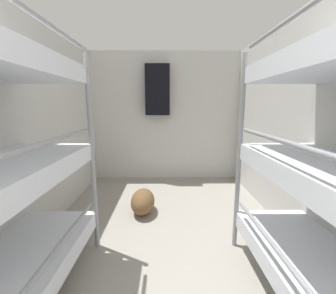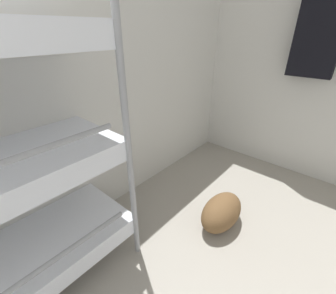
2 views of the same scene
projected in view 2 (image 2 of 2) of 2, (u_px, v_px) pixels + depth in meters
name	position (u px, v px, depth m)	size (l,w,h in m)	color
wall_left	(56.00, 103.00, 1.72)	(0.06, 4.75, 2.39)	silver
wall_back	(324.00, 80.00, 2.48)	(2.86, 0.06, 2.39)	silver
duffel_bag	(221.00, 212.00, 2.14)	(0.31, 0.52, 0.31)	brown
hanging_coat	(320.00, 30.00, 2.24)	(0.44, 0.12, 0.90)	black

